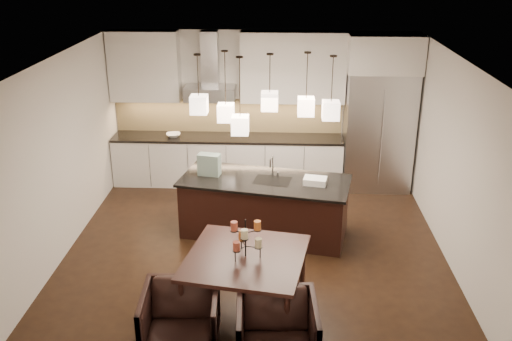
{
  "coord_description": "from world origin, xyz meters",
  "views": [
    {
      "loc": [
        0.34,
        -7.47,
        4.21
      ],
      "look_at": [
        0.0,
        0.2,
        1.15
      ],
      "focal_mm": 40.0,
      "sensor_mm": 36.0,
      "label": 1
    }
  ],
  "objects_px": {
    "armchair_left": "(181,322)",
    "armchair_right": "(277,335)",
    "refrigerator": "(378,131)",
    "dining_table": "(246,285)",
    "island_body": "(265,208)"
  },
  "relations": [
    {
      "from": "dining_table",
      "to": "armchair_right",
      "type": "bearing_deg",
      "value": -56.92
    },
    {
      "from": "dining_table",
      "to": "armchair_right",
      "type": "height_order",
      "value": "dining_table"
    },
    {
      "from": "refrigerator",
      "to": "armchair_left",
      "type": "relative_size",
      "value": 2.54
    },
    {
      "from": "refrigerator",
      "to": "armchair_right",
      "type": "distance_m",
      "value": 5.28
    },
    {
      "from": "armchair_left",
      "to": "dining_table",
      "type": "bearing_deg",
      "value": 43.25
    },
    {
      "from": "refrigerator",
      "to": "island_body",
      "type": "relative_size",
      "value": 0.88
    },
    {
      "from": "refrigerator",
      "to": "dining_table",
      "type": "height_order",
      "value": "refrigerator"
    },
    {
      "from": "island_body",
      "to": "armchair_left",
      "type": "height_order",
      "value": "island_body"
    },
    {
      "from": "island_body",
      "to": "armchair_right",
      "type": "distance_m",
      "value": 3.01
    },
    {
      "from": "dining_table",
      "to": "armchair_right",
      "type": "distance_m",
      "value": 0.97
    },
    {
      "from": "refrigerator",
      "to": "armchair_left",
      "type": "bearing_deg",
      "value": -120.62
    },
    {
      "from": "armchair_left",
      "to": "armchair_right",
      "type": "distance_m",
      "value": 1.06
    },
    {
      "from": "refrigerator",
      "to": "island_body",
      "type": "distance_m",
      "value": 2.83
    },
    {
      "from": "armchair_left",
      "to": "island_body",
      "type": "bearing_deg",
      "value": 70.25
    },
    {
      "from": "armchair_left",
      "to": "refrigerator",
      "type": "bearing_deg",
      "value": 56.04
    }
  ]
}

